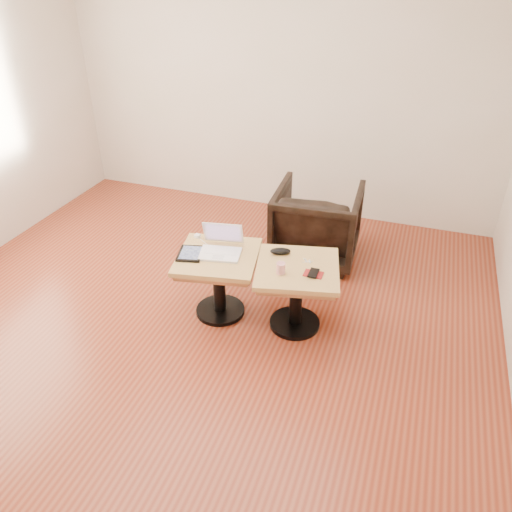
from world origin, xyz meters
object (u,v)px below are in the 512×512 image
(striped_cup, at_px, (281,268))
(side_table_left, at_px, (218,270))
(side_table_right, at_px, (297,282))
(armchair, at_px, (317,223))
(laptop, at_px, (221,247))

(striped_cup, bearing_deg, side_table_left, 171.20)
(side_table_left, height_order, side_table_right, same)
(armchair, bearing_deg, striped_cup, 87.07)
(side_table_left, distance_m, side_table_right, 0.60)
(striped_cup, xyz_separation_m, armchair, (-0.00, 1.15, -0.23))
(side_table_left, relative_size, striped_cup, 8.46)
(laptop, bearing_deg, striped_cup, -25.03)
(armchair, bearing_deg, laptop, 60.95)
(side_table_left, xyz_separation_m, striped_cup, (0.51, -0.08, 0.17))
(side_table_right, relative_size, laptop, 2.01)
(side_table_left, xyz_separation_m, laptop, (0.01, 0.05, 0.17))
(laptop, distance_m, striped_cup, 0.52)
(laptop, bearing_deg, armchair, 53.15)
(laptop, relative_size, striped_cup, 4.31)
(side_table_right, xyz_separation_m, striped_cup, (-0.09, -0.12, 0.17))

